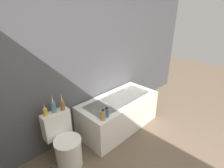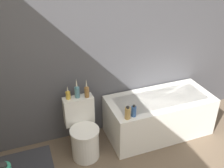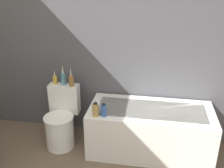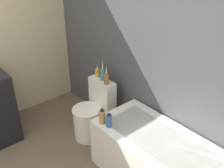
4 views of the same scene
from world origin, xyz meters
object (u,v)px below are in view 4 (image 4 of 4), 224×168
Objects in this scene: toilet at (92,114)px; shampoo_bottle_short at (109,121)px; bathtub at (161,163)px; shampoo_bottle_tall at (102,117)px; vase_silver at (103,73)px; vase_bronze at (106,78)px; vase_gold at (97,72)px.

toilet is 0.70m from shampoo_bottle_short.
shampoo_bottle_tall is at bearing -156.72° from bathtub.
toilet is 2.82× the size of vase_silver.
vase_bronze reaches higher than shampoo_bottle_short.
bathtub is at bearing 23.28° from shampoo_bottle_tall.
vase_silver reaches higher than vase_gold.
vase_silver is 1.06× the size of vase_bronze.
shampoo_bottle_short is (0.58, -0.20, 0.33)m from toilet.
bathtub is 1.22m from vase_silver.
bathtub is 1.31m from vase_gold.
vase_silver reaches higher than shampoo_bottle_short.
shampoo_bottle_tall reaches higher than bathtub.
shampoo_bottle_tall is 1.09× the size of shampoo_bottle_short.
toilet is at bearing -59.85° from vase_gold.
toilet is 4.40× the size of shampoo_bottle_tall.
vase_silver is (0.00, 0.19, 0.51)m from toilet.
vase_bronze is at bearing 53.96° from toilet.
vase_gold is at bearing 145.73° from shampoo_bottle_tall.
vase_gold reaches higher than shampoo_bottle_short.
shampoo_bottle_tall is (0.50, -0.22, 0.33)m from toilet.
vase_gold is 0.11m from vase_silver.
shampoo_bottle_tall is (0.38, -0.37, -0.17)m from vase_bronze.
vase_bronze reaches higher than bathtub.
vase_silver is at bearing 163.49° from vase_bronze.
vase_silver is 1.70× the size of shampoo_bottle_short.
vase_bronze is at bearing 173.08° from bathtub.
toilet is at bearing 155.95° from shampoo_bottle_tall.
toilet is at bearing -126.04° from vase_bronze.
toilet is 4.06× the size of vase_gold.
vase_gold is (-1.20, 0.16, 0.51)m from bathtub.
vase_bronze is at bearing 142.80° from shampoo_bottle_short.
shampoo_bottle_tall is at bearing -34.27° from vase_gold.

